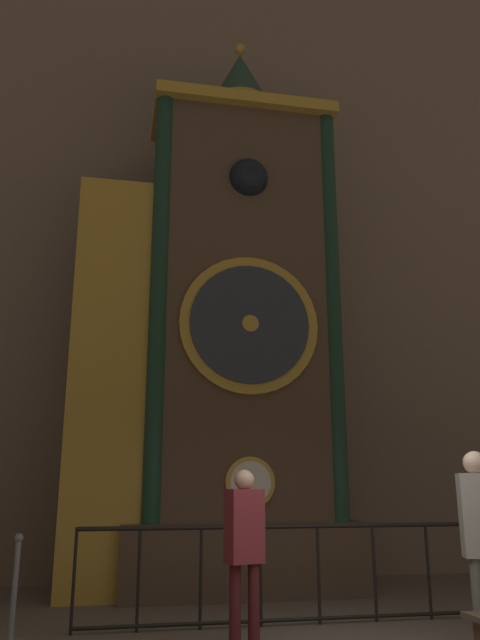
# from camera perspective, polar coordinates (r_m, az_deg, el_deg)

# --- Properties ---
(cathedral_back_wall) EXTENTS (24.00, 0.32, 15.35)m
(cathedral_back_wall) POSITION_cam_1_polar(r_m,az_deg,el_deg) (12.72, -1.00, 14.06)
(cathedral_back_wall) COLOR #7A6656
(cathedral_back_wall) RESTS_ON ground_plane
(clock_tower) EXTENTS (4.35, 1.78, 9.32)m
(clock_tower) POSITION_cam_1_polar(r_m,az_deg,el_deg) (9.92, -2.10, -1.21)
(clock_tower) COLOR brown
(clock_tower) RESTS_ON ground_plane
(railing_fence) EXTENTS (4.80, 0.05, 1.08)m
(railing_fence) POSITION_cam_1_polar(r_m,az_deg,el_deg) (7.65, 4.58, -21.68)
(railing_fence) COLOR black
(railing_fence) RESTS_ON ground_plane
(visitor_near) EXTENTS (0.39, 0.30, 1.66)m
(visitor_near) POSITION_cam_1_polar(r_m,az_deg,el_deg) (6.36, 0.40, -19.55)
(visitor_near) COLOR #461518
(visitor_near) RESTS_ON ground_plane
(stanchion_post) EXTENTS (0.28, 0.28, 1.04)m
(stanchion_post) POSITION_cam_1_polar(r_m,az_deg,el_deg) (7.21, -20.04, -23.43)
(stanchion_post) COLOR gray
(stanchion_post) RESTS_ON ground_plane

